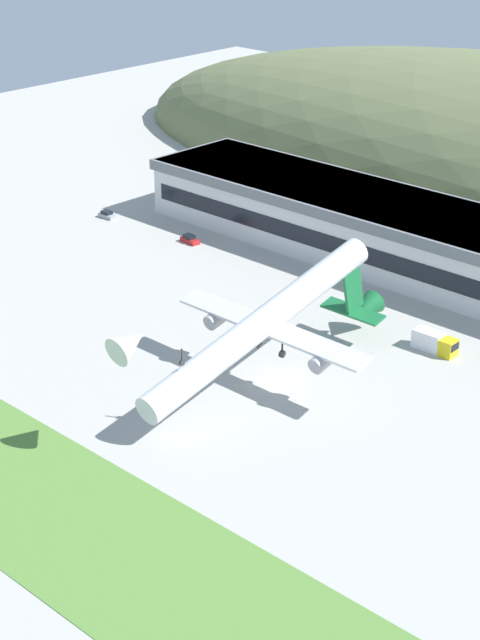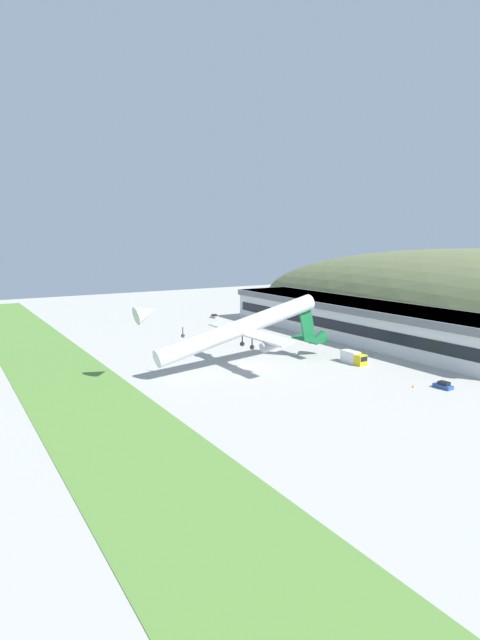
# 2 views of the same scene
# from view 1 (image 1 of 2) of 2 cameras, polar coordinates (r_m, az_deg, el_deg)

# --- Properties ---
(ground_plane) EXTENTS (357.81, 357.81, 0.00)m
(ground_plane) POSITION_cam_1_polar(r_m,az_deg,el_deg) (151.96, 2.15, -3.25)
(ground_plane) COLOR #ADAAA3
(grass_strip_foreground) EXTENTS (322.03, 21.72, 0.08)m
(grass_strip_foreground) POSITION_cam_1_polar(r_m,az_deg,el_deg) (128.16, -10.37, -9.54)
(grass_strip_foreground) COLOR #568438
(grass_strip_foreground) RESTS_ON ground_plane
(terminal_building) EXTENTS (107.31, 22.34, 11.15)m
(terminal_building) POSITION_cam_1_polar(r_m,az_deg,el_deg) (191.63, 8.59, 4.67)
(terminal_building) COLOR silver
(terminal_building) RESTS_ON ground_plane
(cargo_airplane) EXTENTS (32.88, 52.75, 15.93)m
(cargo_airplane) POSITION_cam_1_polar(r_m,az_deg,el_deg) (146.98, 1.36, -0.23)
(cargo_airplane) COLOR silver
(service_car_2) EXTENTS (4.13, 2.10, 1.54)m
(service_car_2) POSITION_cam_1_polar(r_m,az_deg,el_deg) (202.33, -2.70, 4.31)
(service_car_2) COLOR #B21E1E
(service_car_2) RESTS_ON ground_plane
(service_car_3) EXTENTS (3.85, 1.94, 1.43)m
(service_car_3) POSITION_cam_1_polar(r_m,az_deg,el_deg) (217.05, -7.09, 5.58)
(service_car_3) COLOR #999EA3
(service_car_3) RESTS_ON ground_plane
(fuel_truck) EXTENTS (6.98, 2.72, 2.95)m
(fuel_truck) POSITION_cam_1_polar(r_m,az_deg,el_deg) (162.25, 10.33, -1.19)
(fuel_truck) COLOR gold
(fuel_truck) RESTS_ON ground_plane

